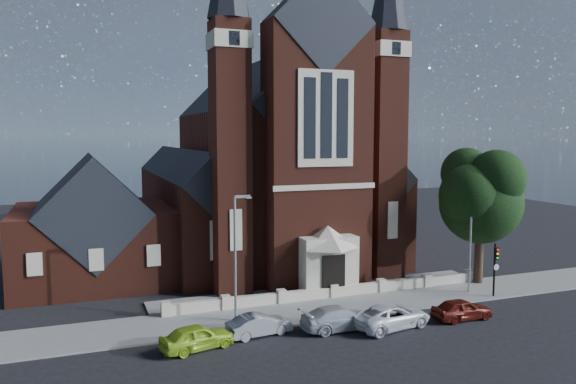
% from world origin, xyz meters
% --- Properties ---
extents(ground, '(120.00, 120.00, 0.00)m').
position_xyz_m(ground, '(0.00, 15.00, 0.00)').
color(ground, black).
rests_on(ground, ground).
extents(pavement_strip, '(60.00, 5.00, 0.12)m').
position_xyz_m(pavement_strip, '(0.00, 4.50, 0.00)').
color(pavement_strip, slate).
rests_on(pavement_strip, ground).
extents(forecourt_paving, '(26.00, 3.00, 0.14)m').
position_xyz_m(forecourt_paving, '(0.00, 8.50, 0.00)').
color(forecourt_paving, slate).
rests_on(forecourt_paving, ground).
extents(forecourt_wall, '(24.00, 0.40, 0.90)m').
position_xyz_m(forecourt_wall, '(0.00, 6.50, 0.00)').
color(forecourt_wall, '#B8B092').
rests_on(forecourt_wall, ground).
extents(church, '(20.01, 34.90, 29.20)m').
position_xyz_m(church, '(-0.00, 22.94, 8.19)').
color(church, '#512215').
rests_on(church, ground).
extents(parish_hall, '(12.00, 12.20, 10.24)m').
position_xyz_m(parish_hall, '(-16.00, 18.00, 4.01)').
color(parish_hall, '#512215').
rests_on(parish_hall, ground).
extents(street_tree, '(6.40, 6.60, 10.70)m').
position_xyz_m(street_tree, '(12.60, 5.71, 6.96)').
color(street_tree, black).
rests_on(street_tree, ground).
extents(street_lamp_left, '(1.16, 0.22, 8.09)m').
position_xyz_m(street_lamp_left, '(-7.91, 4.00, 4.60)').
color(street_lamp_left, gray).
rests_on(street_lamp_left, ground).
extents(street_lamp_right, '(1.16, 0.22, 8.09)m').
position_xyz_m(street_lamp_right, '(10.09, 4.00, 4.60)').
color(street_lamp_right, gray).
rests_on(street_lamp_right, ground).
extents(traffic_signal, '(0.28, 0.42, 4.00)m').
position_xyz_m(traffic_signal, '(11.00, 2.43, 2.58)').
color(traffic_signal, black).
rests_on(traffic_signal, ground).
extents(car_lime_van, '(4.43, 2.60, 1.42)m').
position_xyz_m(car_lime_van, '(-11.21, 0.40, 0.71)').
color(car_lime_van, '#9ECA28').
rests_on(car_lime_van, ground).
extents(car_silver_a, '(4.08, 1.92, 1.29)m').
position_xyz_m(car_silver_a, '(-7.33, 1.23, 0.65)').
color(car_silver_a, '#93949A').
rests_on(car_silver_a, ground).
extents(car_silver_b, '(4.99, 2.10, 1.44)m').
position_xyz_m(car_silver_b, '(-2.40, 0.48, 0.72)').
color(car_silver_b, silver).
rests_on(car_silver_b, ground).
extents(car_white_suv, '(5.59, 3.34, 1.46)m').
position_xyz_m(car_white_suv, '(0.67, -0.34, 0.73)').
color(car_white_suv, white).
rests_on(car_white_suv, ground).
extents(car_dark_red, '(4.02, 1.64, 1.37)m').
position_xyz_m(car_dark_red, '(5.72, -0.67, 0.68)').
color(car_dark_red, '#5D1710').
rests_on(car_dark_red, ground).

